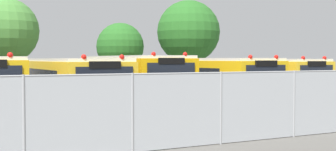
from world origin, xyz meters
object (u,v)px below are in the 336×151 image
Objects in this scene: tree_3 at (190,32)px; tree_1 at (6,29)px; school_bus_1 at (63,83)px; traffic_cone at (67,138)px; tree_2 at (120,47)px; school_bus_3 at (196,79)px; school_bus_2 at (129,80)px; school_bus_4 at (246,78)px.

tree_1 is at bearing 179.64° from tree_3.
school_bus_1 is 20.81× the size of traffic_cone.
tree_2 is at bearing -177.80° from tree_3.
traffic_cone is (-0.65, -19.22, -4.09)m from tree_1.
school_bus_3 is 11.21m from tree_2.
school_bus_1 is at bearing -84.85° from tree_1.
tree_3 reaches higher than school_bus_2.
tree_1 reaches higher than school_bus_4.
school_bus_2 is 12.36m from tree_1.
school_bus_2 is at bearing -68.93° from tree_1.
tree_2 is (3.55, 10.89, 1.88)m from school_bus_2.
school_bus_4 is 11.54m from tree_2.
school_bus_4 is 14.36m from traffic_cone.
tree_1 reaches higher than school_bus_3.
traffic_cone is (-8.55, -7.87, -1.10)m from school_bus_3.
tree_1 is 13.81m from tree_3.
tree_2 is 6.08m from tree_3.
tree_1 is at bearing -46.55° from school_bus_4.
school_bus_3 is (6.86, 0.17, 0.01)m from school_bus_1.
tree_2 is 20.96m from traffic_cone.
school_bus_2 reaches higher than traffic_cone.
school_bus_1 is at bearing 0.98° from school_bus_3.
tree_1 reaches higher than traffic_cone.
traffic_cone is at bearing 42.22° from school_bus_3.
school_bus_1 is 17.44m from tree_3.
school_bus_2 is (3.28, 0.32, 0.06)m from school_bus_1.
school_bus_3 is at bearing 1.35° from school_bus_4.
tree_2 reaches higher than traffic_cone.
tree_1 is (-7.90, 11.35, 2.99)m from school_bus_3.
tree_3 reaches higher than school_bus_4.
tree_1 is (-1.04, 11.52, 3.00)m from school_bus_1.
tree_1 is at bearing -67.69° from school_bus_2.
school_bus_3 is at bearing -179.93° from school_bus_1.
school_bus_2 is 9.51m from traffic_cone.
school_bus_3 reaches higher than school_bus_1.
traffic_cone is at bearing -114.24° from tree_2.
school_bus_3 is 14.15m from tree_1.
tree_3 is at bearing -104.81° from school_bus_4.
school_bus_3 reaches higher than school_bus_4.
tree_1 is at bearing -86.17° from school_bus_1.
tree_3 is (12.77, 11.43, 3.20)m from school_bus_1.
tree_3 is 24.37m from traffic_cone.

